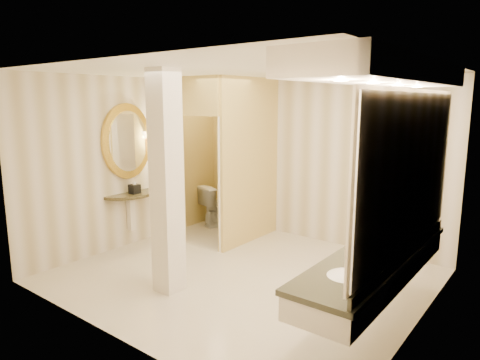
% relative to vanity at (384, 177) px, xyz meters
% --- Properties ---
extents(floor, '(4.50, 4.50, 0.00)m').
position_rel_vanity_xyz_m(floor, '(-1.98, 0.40, -1.63)').
color(floor, beige).
rests_on(floor, ground).
extents(ceiling, '(4.50, 4.50, 0.00)m').
position_rel_vanity_xyz_m(ceiling, '(-1.98, 0.40, 1.07)').
color(ceiling, white).
rests_on(ceiling, wall_back).
extents(wall_back, '(4.50, 0.02, 2.70)m').
position_rel_vanity_xyz_m(wall_back, '(-1.98, 2.40, -0.28)').
color(wall_back, silver).
rests_on(wall_back, floor).
extents(wall_front, '(4.50, 0.02, 2.70)m').
position_rel_vanity_xyz_m(wall_front, '(-1.98, -1.60, -0.28)').
color(wall_front, silver).
rests_on(wall_front, floor).
extents(wall_left, '(0.02, 4.00, 2.70)m').
position_rel_vanity_xyz_m(wall_left, '(-4.23, 0.40, -0.28)').
color(wall_left, silver).
rests_on(wall_left, floor).
extents(wall_right, '(0.02, 4.00, 2.70)m').
position_rel_vanity_xyz_m(wall_right, '(0.27, 0.40, -0.28)').
color(wall_right, silver).
rests_on(wall_right, floor).
extents(toilet_closet, '(1.50, 1.55, 2.70)m').
position_rel_vanity_xyz_m(toilet_closet, '(-3.11, 1.36, -0.24)').
color(toilet_closet, '#DED074').
rests_on(toilet_closet, floor).
extents(wall_sconce, '(0.14, 0.14, 0.42)m').
position_rel_vanity_xyz_m(wall_sconce, '(-3.90, 0.83, 0.10)').
color(wall_sconce, '#B77F3A').
rests_on(wall_sconce, toilet_closet).
extents(vanity, '(0.75, 2.75, 2.09)m').
position_rel_vanity_xyz_m(vanity, '(0.00, 0.00, 0.00)').
color(vanity, white).
rests_on(vanity, floor).
extents(console_shelf, '(0.91, 0.91, 1.91)m').
position_rel_vanity_xyz_m(console_shelf, '(-4.19, 0.30, -0.29)').
color(console_shelf, black).
rests_on(console_shelf, floor).
extents(pillar, '(0.30, 0.30, 2.70)m').
position_rel_vanity_xyz_m(pillar, '(-2.43, -0.50, -0.28)').
color(pillar, white).
rests_on(pillar, floor).
extents(tissue_box, '(0.15, 0.15, 0.15)m').
position_rel_vanity_xyz_m(tissue_box, '(-4.05, 0.30, -0.68)').
color(tissue_box, black).
rests_on(tissue_box, console_shelf).
extents(toilet, '(0.63, 0.85, 0.77)m').
position_rel_vanity_xyz_m(toilet, '(-3.77, 2.06, -1.24)').
color(toilet, white).
rests_on(toilet, floor).
extents(soap_bottle_a, '(0.07, 0.07, 0.14)m').
position_rel_vanity_xyz_m(soap_bottle_a, '(-0.03, 0.03, -0.68)').
color(soap_bottle_a, beige).
rests_on(soap_bottle_a, vanity).
extents(soap_bottle_b, '(0.13, 0.13, 0.13)m').
position_rel_vanity_xyz_m(soap_bottle_b, '(-0.04, 0.05, -0.69)').
color(soap_bottle_b, silver).
rests_on(soap_bottle_b, vanity).
extents(soap_bottle_c, '(0.09, 0.09, 0.19)m').
position_rel_vanity_xyz_m(soap_bottle_c, '(-0.05, 0.16, -0.66)').
color(soap_bottle_c, '#C6B28C').
rests_on(soap_bottle_c, vanity).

